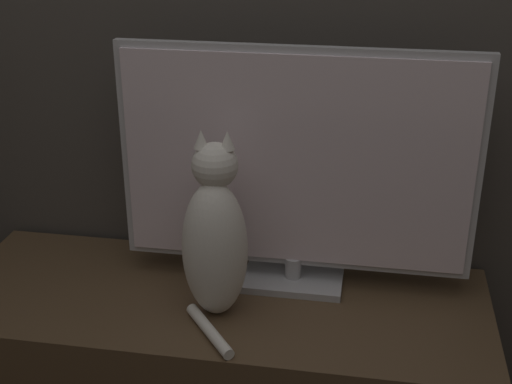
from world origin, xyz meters
name	(u,v)px	position (x,y,z in m)	size (l,w,h in m)	color
tv_stand	(219,378)	(0.00, 0.91, 0.27)	(1.43, 0.53, 0.53)	brown
tv	(296,168)	(0.19, 1.02, 0.87)	(0.92, 0.16, 0.65)	#B7B7BC
cat	(215,239)	(0.01, 0.85, 0.74)	(0.17, 0.29, 0.48)	silver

